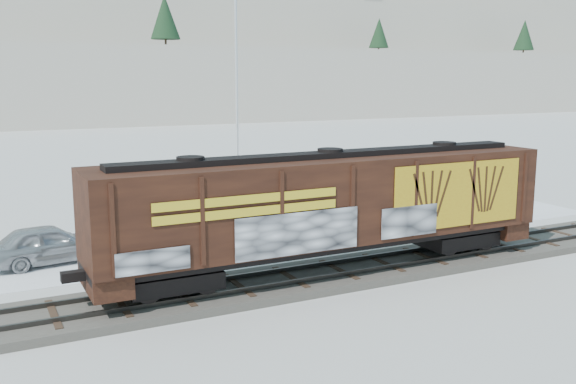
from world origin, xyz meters
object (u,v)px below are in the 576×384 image
hopper_railcar (330,204)px  flagpole (239,120)px  car_silver (49,244)px  car_dark (348,209)px  car_white (302,207)px

hopper_railcar → flagpole: bearing=81.7°
car_silver → car_dark: 14.27m
car_silver → car_white: (12.22, 1.70, 0.07)m
hopper_railcar → car_silver: hopper_railcar is taller
flagpole → car_dark: size_ratio=2.61×
hopper_railcar → car_dark: hopper_railcar is taller
car_white → flagpole: bearing=-7.7°
flagpole → car_white: (1.42, -4.68, -4.10)m
car_white → car_dark: car_white is taller
flagpole → car_dark: flagpole is taller
hopper_railcar → car_white: bearing=68.3°
flagpole → car_white: flagpole is taller
car_silver → car_dark: car_silver is taller
hopper_railcar → car_white: size_ratio=3.31×
hopper_railcar → car_silver: bearing=143.3°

